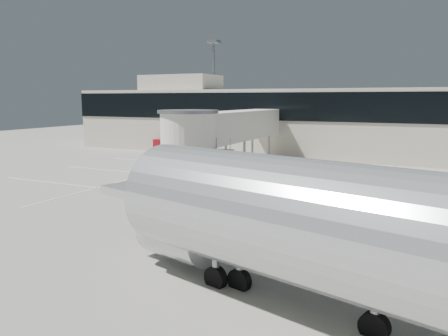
{
  "coord_description": "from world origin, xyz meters",
  "views": [
    {
      "loc": [
        13.52,
        -23.88,
        6.96
      ],
      "look_at": [
        0.13,
        3.92,
        2.0
      ],
      "focal_mm": 35.0,
      "sensor_mm": 36.0,
      "label": 1
    }
  ],
  "objects_px": {
    "box_cart_near": "(214,195)",
    "suitcase_cart": "(317,192)",
    "aircraft": "(379,240)",
    "ground_worker": "(161,207)",
    "box_cart_far": "(177,188)",
    "belt_loader": "(170,146)",
    "minivan": "(378,177)",
    "baggage_tug": "(238,189)"
  },
  "relations": [
    {
      "from": "box_cart_near",
      "to": "suitcase_cart",
      "type": "bearing_deg",
      "value": 56.86
    },
    {
      "from": "box_cart_near",
      "to": "aircraft",
      "type": "height_order",
      "value": "aircraft"
    },
    {
      "from": "suitcase_cart",
      "to": "ground_worker",
      "type": "relative_size",
      "value": 2.08
    },
    {
      "from": "box_cart_far",
      "to": "belt_loader",
      "type": "bearing_deg",
      "value": 127.27
    },
    {
      "from": "suitcase_cart",
      "to": "belt_loader",
      "type": "relative_size",
      "value": 0.81
    },
    {
      "from": "ground_worker",
      "to": "minivan",
      "type": "xyz_separation_m",
      "value": [
        9.98,
        14.85,
        0.09
      ]
    },
    {
      "from": "aircraft",
      "to": "baggage_tug",
      "type": "bearing_deg",
      "value": 141.24
    },
    {
      "from": "suitcase_cart",
      "to": "aircraft",
      "type": "height_order",
      "value": "aircraft"
    },
    {
      "from": "ground_worker",
      "to": "box_cart_far",
      "type": "bearing_deg",
      "value": 83.0
    },
    {
      "from": "baggage_tug",
      "to": "suitcase_cart",
      "type": "relative_size",
      "value": 0.71
    },
    {
      "from": "box_cart_far",
      "to": "belt_loader",
      "type": "height_order",
      "value": "belt_loader"
    },
    {
      "from": "belt_loader",
      "to": "aircraft",
      "type": "distance_m",
      "value": 46.08
    },
    {
      "from": "ground_worker",
      "to": "box_cart_near",
      "type": "bearing_deg",
      "value": 51.74
    },
    {
      "from": "belt_loader",
      "to": "aircraft",
      "type": "xyz_separation_m",
      "value": [
        29.66,
        -35.21,
        2.15
      ]
    },
    {
      "from": "suitcase_cart",
      "to": "ground_worker",
      "type": "xyz_separation_m",
      "value": [
        -6.62,
        -9.57,
        0.39
      ]
    },
    {
      "from": "aircraft",
      "to": "belt_loader",
      "type": "bearing_deg",
      "value": 144.99
    },
    {
      "from": "baggage_tug",
      "to": "aircraft",
      "type": "xyz_separation_m",
      "value": [
        10.97,
        -14.9,
        2.38
      ]
    },
    {
      "from": "box_cart_far",
      "to": "belt_loader",
      "type": "relative_size",
      "value": 0.82
    },
    {
      "from": "baggage_tug",
      "to": "belt_loader",
      "type": "bearing_deg",
      "value": 123.02
    },
    {
      "from": "box_cart_near",
      "to": "minivan",
      "type": "height_order",
      "value": "minivan"
    },
    {
      "from": "belt_loader",
      "to": "ground_worker",
      "type": "bearing_deg",
      "value": -55.55
    },
    {
      "from": "minivan",
      "to": "aircraft",
      "type": "relative_size",
      "value": 0.21
    },
    {
      "from": "ground_worker",
      "to": "minivan",
      "type": "distance_m",
      "value": 17.89
    },
    {
      "from": "box_cart_near",
      "to": "aircraft",
      "type": "xyz_separation_m",
      "value": [
        11.76,
        -12.77,
        2.46
      ]
    },
    {
      "from": "belt_loader",
      "to": "minivan",
      "type": "bearing_deg",
      "value": -22.78
    },
    {
      "from": "ground_worker",
      "to": "minivan",
      "type": "height_order",
      "value": "ground_worker"
    },
    {
      "from": "baggage_tug",
      "to": "box_cart_near",
      "type": "xyz_separation_m",
      "value": [
        -0.8,
        -2.13,
        -0.08
      ]
    },
    {
      "from": "box_cart_near",
      "to": "ground_worker",
      "type": "distance_m",
      "value": 5.43
    },
    {
      "from": "suitcase_cart",
      "to": "ground_worker",
      "type": "distance_m",
      "value": 11.64
    },
    {
      "from": "suitcase_cart",
      "to": "belt_loader",
      "type": "bearing_deg",
      "value": 124.42
    },
    {
      "from": "box_cart_far",
      "to": "minivan",
      "type": "distance_m",
      "value": 15.38
    },
    {
      "from": "minivan",
      "to": "belt_loader",
      "type": "distance_m",
      "value": 30.11
    },
    {
      "from": "baggage_tug",
      "to": "box_cart_far",
      "type": "distance_m",
      "value": 4.46
    },
    {
      "from": "ground_worker",
      "to": "belt_loader",
      "type": "distance_m",
      "value": 32.7
    },
    {
      "from": "box_cart_near",
      "to": "minivan",
      "type": "xyz_separation_m",
      "value": [
        9.29,
        9.47,
        0.46
      ]
    },
    {
      "from": "baggage_tug",
      "to": "minivan",
      "type": "xyz_separation_m",
      "value": [
        8.49,
        7.35,
        0.38
      ]
    },
    {
      "from": "ground_worker",
      "to": "aircraft",
      "type": "xyz_separation_m",
      "value": [
        12.45,
        -7.39,
        2.09
      ]
    },
    {
      "from": "baggage_tug",
      "to": "aircraft",
      "type": "height_order",
      "value": "aircraft"
    },
    {
      "from": "box_cart_far",
      "to": "ground_worker",
      "type": "distance_m",
      "value": 6.92
    },
    {
      "from": "baggage_tug",
      "to": "minivan",
      "type": "bearing_deg",
      "value": 31.26
    },
    {
      "from": "box_cart_near",
      "to": "belt_loader",
      "type": "xyz_separation_m",
      "value": [
        -17.89,
        22.44,
        0.31
      ]
    },
    {
      "from": "suitcase_cart",
      "to": "belt_loader",
      "type": "distance_m",
      "value": 30.01
    }
  ]
}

